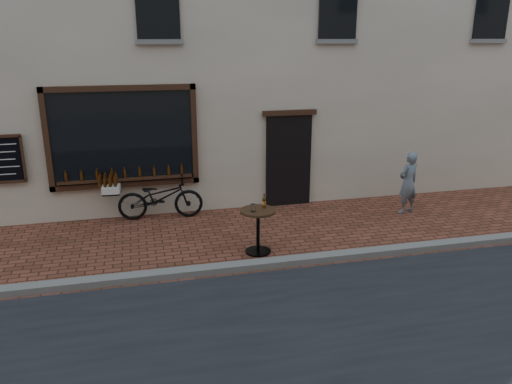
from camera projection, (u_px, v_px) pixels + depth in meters
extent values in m
plane|color=#592E1D|center=(242.00, 275.00, 8.66)|extent=(90.00, 90.00, 0.00)
cube|color=slate|center=(239.00, 266.00, 8.83)|extent=(90.00, 0.25, 0.12)
cube|color=black|center=(123.00, 137.00, 10.89)|extent=(3.00, 0.06, 2.00)
cube|color=black|center=(119.00, 88.00, 10.55)|extent=(3.24, 0.10, 0.12)
cube|color=black|center=(127.00, 184.00, 11.18)|extent=(3.24, 0.10, 0.12)
cube|color=black|center=(47.00, 141.00, 10.52)|extent=(0.12, 0.10, 2.24)
cube|color=black|center=(194.00, 134.00, 11.22)|extent=(0.12, 0.10, 2.24)
cube|color=black|center=(126.00, 179.00, 11.10)|extent=(2.90, 0.16, 0.05)
cube|color=black|center=(288.00, 161.00, 11.97)|extent=(1.10, 0.10, 2.20)
cube|color=black|center=(290.00, 113.00, 11.60)|extent=(1.30, 0.10, 0.12)
cube|color=black|center=(6.00, 159.00, 10.44)|extent=(0.62, 0.04, 0.92)
cylinder|color=#3D1C07|center=(66.00, 178.00, 10.78)|extent=(0.06, 0.06, 0.19)
cylinder|color=#3D1C07|center=(81.00, 177.00, 10.85)|extent=(0.06, 0.06, 0.19)
cylinder|color=#3D1C07|center=(96.00, 176.00, 10.92)|extent=(0.06, 0.06, 0.19)
cylinder|color=#3D1C07|center=(111.00, 175.00, 10.99)|extent=(0.06, 0.06, 0.19)
cylinder|color=#3D1C07|center=(126.00, 174.00, 11.06)|extent=(0.06, 0.06, 0.19)
cylinder|color=#3D1C07|center=(140.00, 173.00, 11.13)|extent=(0.06, 0.06, 0.19)
cylinder|color=#3D1C07|center=(154.00, 172.00, 11.20)|extent=(0.06, 0.06, 0.19)
cylinder|color=#3D1C07|center=(168.00, 171.00, 11.27)|extent=(0.06, 0.06, 0.19)
cylinder|color=#3D1C07|center=(182.00, 171.00, 11.34)|extent=(0.06, 0.06, 0.19)
cube|color=black|center=(157.00, 4.00, 10.28)|extent=(0.90, 0.06, 1.40)
cube|color=black|center=(338.00, 6.00, 11.18)|extent=(0.90, 0.06, 1.40)
cube|color=black|center=(492.00, 9.00, 12.08)|extent=(0.90, 0.06, 1.40)
imported|color=black|center=(160.00, 197.00, 11.22)|extent=(1.92, 0.78, 0.99)
cube|color=black|center=(112.00, 192.00, 10.99)|extent=(0.41, 0.55, 0.03)
cube|color=silver|center=(112.00, 188.00, 10.96)|extent=(0.41, 0.57, 0.15)
cylinder|color=#3D1C07|center=(115.00, 182.00, 10.74)|extent=(0.06, 0.06, 0.21)
cylinder|color=#3D1C07|center=(110.00, 182.00, 10.72)|extent=(0.06, 0.06, 0.21)
cylinder|color=#3D1C07|center=(105.00, 183.00, 10.70)|extent=(0.06, 0.06, 0.21)
cylinder|color=#3D1C07|center=(99.00, 183.00, 10.69)|extent=(0.06, 0.06, 0.21)
cylinder|color=#3D1C07|center=(116.00, 180.00, 10.86)|extent=(0.06, 0.06, 0.21)
cylinder|color=#3D1C07|center=(110.00, 181.00, 10.85)|extent=(0.06, 0.06, 0.21)
cylinder|color=#3D1C07|center=(105.00, 181.00, 10.83)|extent=(0.06, 0.06, 0.21)
cylinder|color=#3D1C07|center=(100.00, 181.00, 10.81)|extent=(0.06, 0.06, 0.21)
cylinder|color=#3D1C07|center=(116.00, 179.00, 10.99)|extent=(0.06, 0.06, 0.21)
cylinder|color=#3D1C07|center=(111.00, 179.00, 10.97)|extent=(0.06, 0.06, 0.21)
cylinder|color=#3D1C07|center=(106.00, 179.00, 10.95)|extent=(0.06, 0.06, 0.21)
cylinder|color=#3D1C07|center=(101.00, 180.00, 10.93)|extent=(0.06, 0.06, 0.21)
cylinder|color=#3D1C07|center=(117.00, 177.00, 11.11)|extent=(0.06, 0.06, 0.21)
cylinder|color=black|center=(258.00, 251.00, 9.56)|extent=(0.49, 0.49, 0.03)
cylinder|color=black|center=(258.00, 231.00, 9.44)|extent=(0.07, 0.07, 0.78)
cylinder|color=black|center=(258.00, 211.00, 9.32)|extent=(0.67, 0.67, 0.04)
cylinder|color=gold|center=(264.00, 203.00, 9.37)|extent=(0.07, 0.07, 0.07)
cylinder|color=white|center=(253.00, 208.00, 9.19)|extent=(0.09, 0.09, 0.15)
imported|color=slate|center=(408.00, 183.00, 11.52)|extent=(0.60, 0.48, 1.45)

